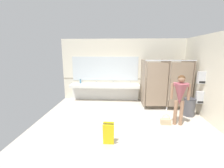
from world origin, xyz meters
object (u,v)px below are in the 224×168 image
Objects in this scene: paper_towel_dispenser_lower at (201,97)px; soap_dispenser at (80,81)px; paper_towel_dispenser_upper at (203,78)px; wet_floor_sign at (108,134)px; trash_bin at (189,107)px; person_standing at (180,94)px; handbag at (166,121)px.

soap_dispenser reaches higher than paper_towel_dispenser_lower.
paper_towel_dispenser_upper is 3.95m from wet_floor_sign.
person_standing reaches higher than trash_bin.
paper_towel_dispenser_upper is at bearing 29.11° from handbag.
handbag is 4.36m from soap_dispenser.
paper_towel_dispenser_lower is at bearing 27.96° from handbag.
trash_bin is at bearing 174.06° from paper_towel_dispenser_lower.
trash_bin is (-0.36, 0.00, -1.11)m from paper_towel_dispenser_upper.
wet_floor_sign is (-3.22, -1.99, -1.14)m from paper_towel_dispenser_upper.
soap_dispenser is (-4.54, 1.71, 0.59)m from trash_bin.
person_standing is at bearing 3.17° from handbag.
person_standing is at bearing -131.40° from trash_bin.
person_standing is 4.74× the size of handbag.
paper_towel_dispenser_lower is at bearing -19.66° from soap_dispenser.
handbag is (-1.43, -0.76, -0.62)m from paper_towel_dispenser_lower.
person_standing is 2.60m from wet_floor_sign.
soap_dispenser is (-4.90, 1.75, 0.20)m from paper_towel_dispenser_lower.
paper_towel_dispenser_upper is 2.11m from handbag.
soap_dispenser is (-3.48, 2.51, 0.81)m from handbag.
paper_towel_dispenser_lower is at bearing 31.28° from wet_floor_sign.
person_standing reaches higher than wet_floor_sign.
paper_towel_dispenser_lower reaches higher than wet_floor_sign.
paper_towel_dispenser_upper is at bearing -19.28° from soap_dispenser.
soap_dispenser is at bearing 144.17° from handbag.
paper_towel_dispenser_lower is 0.27× the size of person_standing.
soap_dispenser is at bearing 147.19° from person_standing.
paper_towel_dispenser_upper is 0.97× the size of paper_towel_dispenser_lower.
person_standing is at bearing -32.81° from soap_dispenser.
wet_floor_sign is at bearing -65.53° from soap_dispenser.
soap_dispenser is (-4.90, 1.71, -0.53)m from paper_towel_dispenser_upper.
person_standing reaches higher than handbag.
trash_bin is (-0.36, 0.04, -0.39)m from paper_towel_dispenser_lower.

